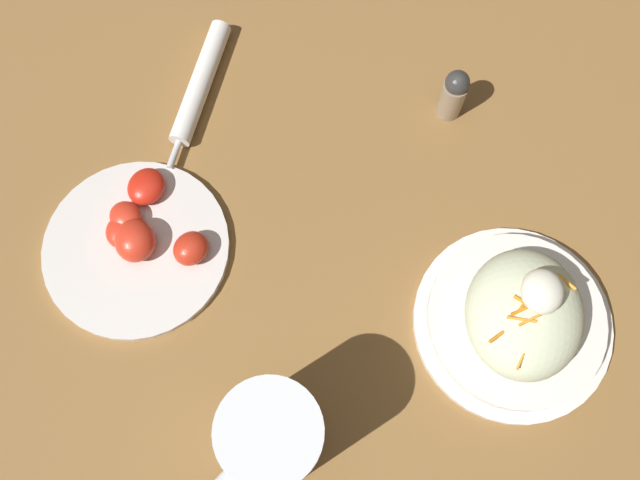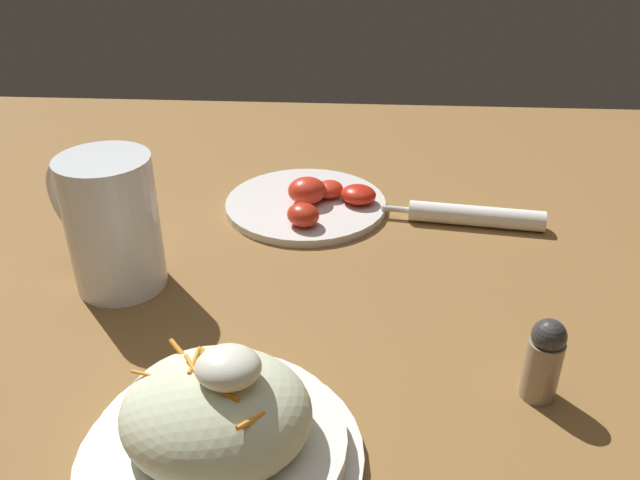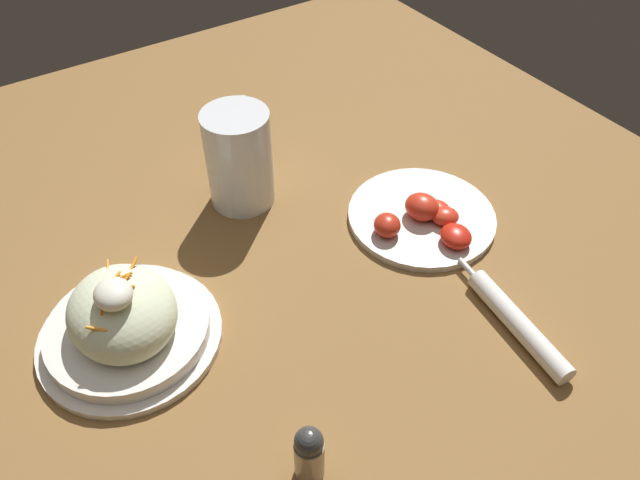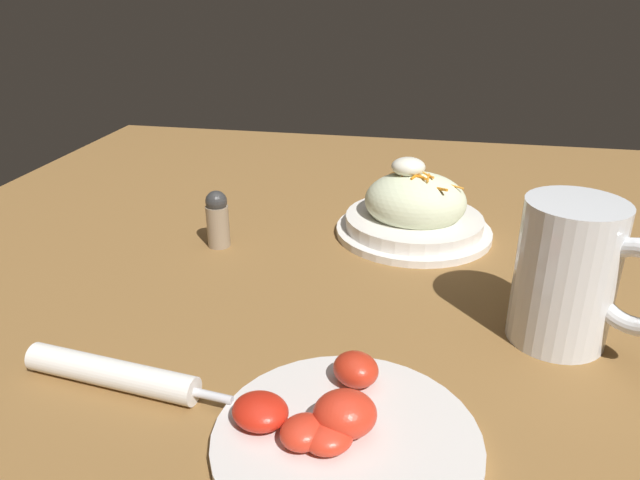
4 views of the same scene
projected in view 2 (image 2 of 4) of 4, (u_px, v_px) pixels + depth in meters
name	position (u px, v px, depth m)	size (l,w,h in m)	color
ground_plane	(268.00, 327.00, 0.66)	(1.43, 1.43, 0.00)	olive
salad_plate	(218.00, 429.00, 0.49)	(0.22, 0.22, 0.11)	white
beer_mug	(112.00, 230.00, 0.69)	(0.15, 0.12, 0.15)	white
napkin_roll	(474.00, 216.00, 0.83)	(0.21, 0.05, 0.03)	white
tomato_plate	(311.00, 202.00, 0.87)	(0.22, 0.22, 0.05)	silver
salt_shaker	(544.00, 359.00, 0.55)	(0.03, 0.03, 0.08)	gray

